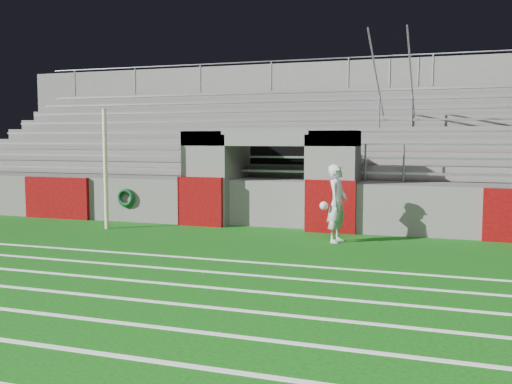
% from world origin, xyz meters
% --- Properties ---
extents(ground, '(90.00, 90.00, 0.00)m').
position_xyz_m(ground, '(0.00, 0.00, 0.00)').
color(ground, '#0D4A0C').
rests_on(ground, ground).
extents(field_post, '(0.11, 0.11, 3.17)m').
position_xyz_m(field_post, '(-4.00, 1.75, 1.59)').
color(field_post, beige).
rests_on(field_post, ground).
extents(field_markings, '(28.00, 8.09, 0.01)m').
position_xyz_m(field_markings, '(0.00, -5.00, 0.01)').
color(field_markings, white).
rests_on(field_markings, ground).
extents(stadium_structure, '(26.00, 8.48, 5.42)m').
position_xyz_m(stadium_structure, '(0.00, 7.97, 1.49)').
color(stadium_structure, '#565452').
rests_on(stadium_structure, ground).
extents(goalkeeper_with_ball, '(0.63, 0.71, 1.81)m').
position_xyz_m(goalkeeper_with_ball, '(2.20, 1.72, 0.90)').
color(goalkeeper_with_ball, silver).
rests_on(goalkeeper_with_ball, ground).
extents(hose_coil, '(0.56, 0.15, 0.56)m').
position_xyz_m(hose_coil, '(-4.11, 2.93, 0.71)').
color(hose_coil, '#0C4017').
rests_on(hose_coil, ground).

